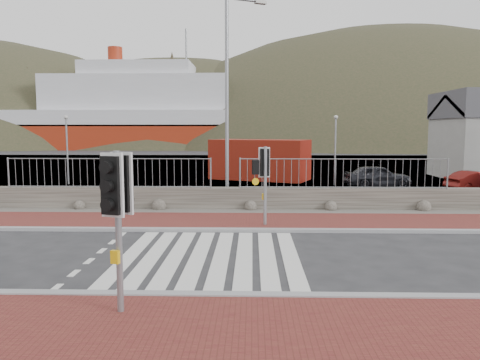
{
  "coord_description": "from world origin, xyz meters",
  "views": [
    {
      "loc": [
        1.1,
        -11.86,
        3.31
      ],
      "look_at": [
        0.71,
        3.0,
        1.69
      ],
      "focal_mm": 35.0,
      "sensor_mm": 36.0,
      "label": 1
    }
  ],
  "objects_px": {
    "traffic_signal_far": "(264,169)",
    "car_b": "(476,181)",
    "ferry": "(102,117)",
    "car_a": "(378,176)",
    "traffic_signal_near": "(118,198)",
    "streetlight": "(230,90)",
    "shipping_container": "(260,160)"
  },
  "relations": [
    {
      "from": "streetlight",
      "to": "car_a",
      "type": "distance_m",
      "value": 11.41
    },
    {
      "from": "car_b",
      "to": "traffic_signal_near",
      "type": "bearing_deg",
      "value": 122.19
    },
    {
      "from": "shipping_container",
      "to": "car_a",
      "type": "height_order",
      "value": "shipping_container"
    },
    {
      "from": "car_b",
      "to": "ferry",
      "type": "bearing_deg",
      "value": 16.62
    },
    {
      "from": "ferry",
      "to": "car_a",
      "type": "distance_m",
      "value": 62.56
    },
    {
      "from": "traffic_signal_far",
      "to": "car_b",
      "type": "distance_m",
      "value": 15.02
    },
    {
      "from": "traffic_signal_near",
      "to": "streetlight",
      "type": "relative_size",
      "value": 0.33
    },
    {
      "from": "ferry",
      "to": "streetlight",
      "type": "xyz_separation_m",
      "value": [
        24.81,
        -59.74,
        -0.41
      ]
    },
    {
      "from": "traffic_signal_far",
      "to": "shipping_container",
      "type": "bearing_deg",
      "value": -105.35
    },
    {
      "from": "ferry",
      "to": "car_a",
      "type": "relative_size",
      "value": 13.37
    },
    {
      "from": "traffic_signal_far",
      "to": "car_a",
      "type": "relative_size",
      "value": 0.73
    },
    {
      "from": "car_b",
      "to": "traffic_signal_far",
      "type": "bearing_deg",
      "value": 111.35
    },
    {
      "from": "shipping_container",
      "to": "car_b",
      "type": "height_order",
      "value": "shipping_container"
    },
    {
      "from": "streetlight",
      "to": "car_a",
      "type": "relative_size",
      "value": 2.35
    },
    {
      "from": "ferry",
      "to": "traffic_signal_far",
      "type": "height_order",
      "value": "ferry"
    },
    {
      "from": "ferry",
      "to": "car_a",
      "type": "height_order",
      "value": "ferry"
    },
    {
      "from": "traffic_signal_far",
      "to": "shipping_container",
      "type": "height_order",
      "value": "traffic_signal_far"
    },
    {
      "from": "traffic_signal_far",
      "to": "traffic_signal_near",
      "type": "bearing_deg",
      "value": 55.32
    },
    {
      "from": "streetlight",
      "to": "shipping_container",
      "type": "relative_size",
      "value": 1.4
    },
    {
      "from": "traffic_signal_near",
      "to": "ferry",
      "type": "bearing_deg",
      "value": 125.09
    },
    {
      "from": "streetlight",
      "to": "shipping_container",
      "type": "xyz_separation_m",
      "value": [
        1.43,
        10.75,
        -3.65
      ]
    },
    {
      "from": "streetlight",
      "to": "car_a",
      "type": "xyz_separation_m",
      "value": [
        8.12,
        6.76,
        -4.32
      ]
    },
    {
      "from": "streetlight",
      "to": "car_a",
      "type": "bearing_deg",
      "value": 15.6
    },
    {
      "from": "shipping_container",
      "to": "car_b",
      "type": "bearing_deg",
      "value": -3.84
    },
    {
      "from": "ferry",
      "to": "shipping_container",
      "type": "relative_size",
      "value": 7.95
    },
    {
      "from": "streetlight",
      "to": "car_b",
      "type": "height_order",
      "value": "streetlight"
    },
    {
      "from": "traffic_signal_near",
      "to": "traffic_signal_far",
      "type": "relative_size",
      "value": 1.08
    },
    {
      "from": "traffic_signal_far",
      "to": "streetlight",
      "type": "xyz_separation_m",
      "value": [
        -1.34,
        4.37,
        2.98
      ]
    },
    {
      "from": "car_a",
      "to": "car_b",
      "type": "distance_m",
      "value": 5.06
    },
    {
      "from": "shipping_container",
      "to": "traffic_signal_near",
      "type": "bearing_deg",
      "value": -74.74
    },
    {
      "from": "car_b",
      "to": "car_a",
      "type": "bearing_deg",
      "value": 53.03
    },
    {
      "from": "ferry",
      "to": "traffic_signal_far",
      "type": "xyz_separation_m",
      "value": [
        26.16,
        -64.1,
        -3.39
      ]
    }
  ]
}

